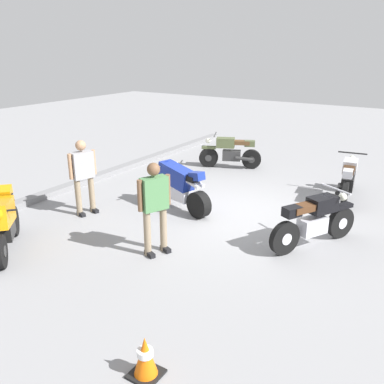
{
  "coord_description": "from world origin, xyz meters",
  "views": [
    {
      "loc": [
        -8.03,
        -3.83,
        3.63
      ],
      "look_at": [
        -1.16,
        0.55,
        0.75
      ],
      "focal_mm": 38.54,
      "sensor_mm": 36.0,
      "label": 1
    }
  ],
  "objects_px": {
    "motorcycle_silver_cruiser": "(348,179)",
    "person_in_green_shirt": "(155,202)",
    "traffic_cone": "(145,357)",
    "motorcycle_blue_sportbike": "(179,185)",
    "motorcycle_black_cruiser": "(314,220)",
    "motorcycle_olive_vintage": "(230,153)",
    "person_in_gray_shirt": "(83,172)",
    "motorcycle_orange_sportbike": "(3,221)"
  },
  "relations": [
    {
      "from": "motorcycle_black_cruiser",
      "to": "traffic_cone",
      "type": "xyz_separation_m",
      "value": [
        -4.36,
        0.61,
        -0.26
      ]
    },
    {
      "from": "motorcycle_silver_cruiser",
      "to": "traffic_cone",
      "type": "distance_m",
      "value": 7.43
    },
    {
      "from": "motorcycle_orange_sportbike",
      "to": "traffic_cone",
      "type": "bearing_deg",
      "value": 28.26
    },
    {
      "from": "motorcycle_orange_sportbike",
      "to": "motorcycle_silver_cruiser",
      "type": "bearing_deg",
      "value": 95.94
    },
    {
      "from": "motorcycle_blue_sportbike",
      "to": "person_in_gray_shirt",
      "type": "xyz_separation_m",
      "value": [
        -1.38,
        1.65,
        0.39
      ]
    },
    {
      "from": "motorcycle_black_cruiser",
      "to": "person_in_gray_shirt",
      "type": "xyz_separation_m",
      "value": [
        -1.18,
        4.89,
        0.46
      ]
    },
    {
      "from": "person_in_green_shirt",
      "to": "motorcycle_olive_vintage",
      "type": "bearing_deg",
      "value": 126.91
    },
    {
      "from": "motorcycle_silver_cruiser",
      "to": "person_in_green_shirt",
      "type": "xyz_separation_m",
      "value": [
        -4.9,
        2.3,
        0.48
      ]
    },
    {
      "from": "traffic_cone",
      "to": "motorcycle_silver_cruiser",
      "type": "bearing_deg",
      "value": -4.17
    },
    {
      "from": "person_in_green_shirt",
      "to": "motorcycle_silver_cruiser",
      "type": "bearing_deg",
      "value": 87.48
    },
    {
      "from": "motorcycle_silver_cruiser",
      "to": "person_in_green_shirt",
      "type": "height_order",
      "value": "person_in_green_shirt"
    },
    {
      "from": "motorcycle_olive_vintage",
      "to": "motorcycle_black_cruiser",
      "type": "distance_m",
      "value": 5.54
    },
    {
      "from": "motorcycle_silver_cruiser",
      "to": "motorcycle_olive_vintage",
      "type": "relative_size",
      "value": 1.13
    },
    {
      "from": "motorcycle_olive_vintage",
      "to": "person_in_green_shirt",
      "type": "xyz_separation_m",
      "value": [
        -5.83,
        -1.49,
        0.51
      ]
    },
    {
      "from": "motorcycle_olive_vintage",
      "to": "motorcycle_black_cruiser",
      "type": "bearing_deg",
      "value": 109.98
    },
    {
      "from": "motorcycle_olive_vintage",
      "to": "person_in_gray_shirt",
      "type": "bearing_deg",
      "value": 54.57
    },
    {
      "from": "motorcycle_orange_sportbike",
      "to": "motorcycle_olive_vintage",
      "type": "height_order",
      "value": "motorcycle_orange_sportbike"
    },
    {
      "from": "motorcycle_blue_sportbike",
      "to": "motorcycle_orange_sportbike",
      "type": "distance_m",
      "value": 3.82
    },
    {
      "from": "motorcycle_silver_cruiser",
      "to": "traffic_cone",
      "type": "relative_size",
      "value": 3.94
    },
    {
      "from": "motorcycle_silver_cruiser",
      "to": "person_in_green_shirt",
      "type": "distance_m",
      "value": 5.43
    },
    {
      "from": "motorcycle_black_cruiser",
      "to": "person_in_green_shirt",
      "type": "xyz_separation_m",
      "value": [
        -1.85,
        2.37,
        0.48
      ]
    },
    {
      "from": "motorcycle_blue_sportbike",
      "to": "traffic_cone",
      "type": "relative_size",
      "value": 3.64
    },
    {
      "from": "person_in_green_shirt",
      "to": "traffic_cone",
      "type": "bearing_deg",
      "value": -32.4
    },
    {
      "from": "person_in_gray_shirt",
      "to": "person_in_green_shirt",
      "type": "bearing_deg",
      "value": 0.9
    },
    {
      "from": "motorcycle_olive_vintage",
      "to": "traffic_cone",
      "type": "relative_size",
      "value": 3.48
    },
    {
      "from": "motorcycle_black_cruiser",
      "to": "person_in_gray_shirt",
      "type": "relative_size",
      "value": 1.11
    },
    {
      "from": "motorcycle_blue_sportbike",
      "to": "motorcycle_black_cruiser",
      "type": "relative_size",
      "value": 1.02
    },
    {
      "from": "motorcycle_silver_cruiser",
      "to": "traffic_cone",
      "type": "bearing_deg",
      "value": 167.59
    },
    {
      "from": "motorcycle_silver_cruiser",
      "to": "person_in_gray_shirt",
      "type": "height_order",
      "value": "person_in_gray_shirt"
    },
    {
      "from": "motorcycle_blue_sportbike",
      "to": "motorcycle_black_cruiser",
      "type": "bearing_deg",
      "value": -167.86
    },
    {
      "from": "motorcycle_blue_sportbike",
      "to": "motorcycle_orange_sportbike",
      "type": "height_order",
      "value": "same"
    },
    {
      "from": "motorcycle_orange_sportbike",
      "to": "motorcycle_olive_vintage",
      "type": "xyz_separation_m",
      "value": [
        7.27,
        -0.93,
        -0.11
      ]
    },
    {
      "from": "motorcycle_silver_cruiser",
      "to": "traffic_cone",
      "type": "xyz_separation_m",
      "value": [
        -7.4,
        0.54,
        -0.26
      ]
    },
    {
      "from": "motorcycle_blue_sportbike",
      "to": "person_in_green_shirt",
      "type": "xyz_separation_m",
      "value": [
        -2.05,
        -0.87,
        0.4
      ]
    },
    {
      "from": "motorcycle_black_cruiser",
      "to": "traffic_cone",
      "type": "relative_size",
      "value": 3.58
    },
    {
      "from": "motorcycle_black_cruiser",
      "to": "traffic_cone",
      "type": "bearing_deg",
      "value": -159.77
    },
    {
      "from": "motorcycle_black_cruiser",
      "to": "person_in_green_shirt",
      "type": "height_order",
      "value": "person_in_green_shirt"
    },
    {
      "from": "motorcycle_blue_sportbike",
      "to": "traffic_cone",
      "type": "bearing_deg",
      "value": 135.61
    },
    {
      "from": "person_in_gray_shirt",
      "to": "person_in_green_shirt",
      "type": "distance_m",
      "value": 2.61
    },
    {
      "from": "traffic_cone",
      "to": "motorcycle_blue_sportbike",
      "type": "bearing_deg",
      "value": 29.97
    },
    {
      "from": "traffic_cone",
      "to": "motorcycle_orange_sportbike",
      "type": "bearing_deg",
      "value": 75.69
    },
    {
      "from": "motorcycle_orange_sportbike",
      "to": "person_in_gray_shirt",
      "type": "height_order",
      "value": "person_in_gray_shirt"
    }
  ]
}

